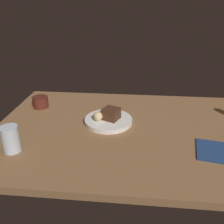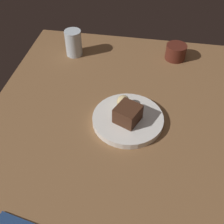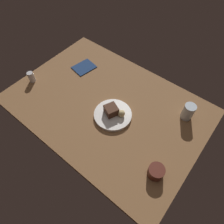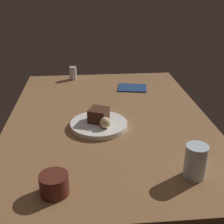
% 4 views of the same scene
% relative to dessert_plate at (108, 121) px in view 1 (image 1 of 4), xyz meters
% --- Properties ---
extents(dining_table, '(1.20, 0.84, 0.03)m').
position_rel_dessert_plate_xyz_m(dining_table, '(0.09, -0.04, -0.03)').
color(dining_table, brown).
rests_on(dining_table, ground).
extents(dessert_plate, '(0.23, 0.23, 0.02)m').
position_rel_dessert_plate_xyz_m(dessert_plate, '(0.00, 0.00, 0.00)').
color(dessert_plate, white).
rests_on(dessert_plate, dining_table).
extents(chocolate_cake_slice, '(0.09, 0.09, 0.05)m').
position_rel_dessert_plate_xyz_m(chocolate_cake_slice, '(0.01, -0.00, 0.04)').
color(chocolate_cake_slice, '#472819').
rests_on(chocolate_cake_slice, dessert_plate).
extents(bread_roll, '(0.04, 0.04, 0.04)m').
position_rel_dessert_plate_xyz_m(bread_roll, '(-0.05, -0.02, 0.03)').
color(bread_roll, '#DBC184').
rests_on(bread_roll, dessert_plate).
extents(water_glass, '(0.07, 0.07, 0.10)m').
position_rel_dessert_plate_xyz_m(water_glass, '(-0.34, -0.27, 0.04)').
color(water_glass, silver).
rests_on(water_glass, dining_table).
extents(coffee_cup, '(0.08, 0.08, 0.06)m').
position_rel_dessert_plate_xyz_m(coffee_cup, '(-0.38, 0.14, 0.02)').
color(coffee_cup, '#562319').
rests_on(coffee_cup, dining_table).
extents(folded_napkin, '(0.14, 0.17, 0.01)m').
position_rel_dessert_plate_xyz_m(folded_napkin, '(0.43, -0.20, -0.01)').
color(folded_napkin, navy).
rests_on(folded_napkin, dining_table).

